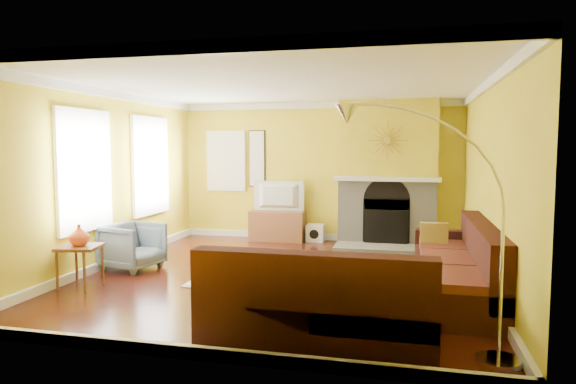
% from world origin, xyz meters
% --- Properties ---
extents(floor, '(5.50, 6.00, 0.02)m').
position_xyz_m(floor, '(0.00, 0.00, -0.01)').
color(floor, '#4F1A10').
rests_on(floor, ground).
extents(ceiling, '(5.50, 6.00, 0.02)m').
position_xyz_m(ceiling, '(0.00, 0.00, 2.71)').
color(ceiling, white).
rests_on(ceiling, ground).
extents(wall_back, '(5.50, 0.02, 2.70)m').
position_xyz_m(wall_back, '(0.00, 3.01, 1.35)').
color(wall_back, yellow).
rests_on(wall_back, ground).
extents(wall_front, '(5.50, 0.02, 2.70)m').
position_xyz_m(wall_front, '(0.00, -3.01, 1.35)').
color(wall_front, yellow).
rests_on(wall_front, ground).
extents(wall_left, '(0.02, 6.00, 2.70)m').
position_xyz_m(wall_left, '(-2.76, 0.00, 1.35)').
color(wall_left, yellow).
rests_on(wall_left, ground).
extents(wall_right, '(0.02, 6.00, 2.70)m').
position_xyz_m(wall_right, '(2.76, 0.00, 1.35)').
color(wall_right, yellow).
rests_on(wall_right, ground).
extents(baseboard, '(5.50, 6.00, 0.12)m').
position_xyz_m(baseboard, '(0.00, 0.00, 0.06)').
color(baseboard, white).
rests_on(baseboard, floor).
extents(crown_molding, '(5.50, 6.00, 0.12)m').
position_xyz_m(crown_molding, '(0.00, 0.00, 2.64)').
color(crown_molding, white).
rests_on(crown_molding, ceiling).
extents(window_left_near, '(0.06, 1.22, 1.72)m').
position_xyz_m(window_left_near, '(-2.72, 1.30, 1.50)').
color(window_left_near, white).
rests_on(window_left_near, wall_left).
extents(window_left_far, '(0.06, 1.22, 1.72)m').
position_xyz_m(window_left_far, '(-2.72, -0.60, 1.50)').
color(window_left_far, white).
rests_on(window_left_far, wall_left).
extents(window_back, '(0.82, 0.06, 1.22)m').
position_xyz_m(window_back, '(-1.90, 2.96, 1.55)').
color(window_back, white).
rests_on(window_back, wall_back).
extents(wall_art, '(0.34, 0.04, 1.14)m').
position_xyz_m(wall_art, '(-1.25, 2.97, 1.60)').
color(wall_art, white).
rests_on(wall_art, wall_back).
extents(fireplace, '(1.80, 0.40, 2.70)m').
position_xyz_m(fireplace, '(1.35, 2.80, 1.35)').
color(fireplace, '#9F9C96').
rests_on(fireplace, floor).
extents(mantel, '(1.92, 0.22, 0.08)m').
position_xyz_m(mantel, '(1.35, 2.56, 1.25)').
color(mantel, white).
rests_on(mantel, fireplace).
extents(hearth, '(1.80, 0.70, 0.06)m').
position_xyz_m(hearth, '(1.35, 2.25, 0.03)').
color(hearth, '#9F9C96').
rests_on(hearth, floor).
extents(sunburst, '(0.70, 0.04, 0.70)m').
position_xyz_m(sunburst, '(1.35, 2.57, 1.95)').
color(sunburst, olive).
rests_on(sunburst, fireplace).
extents(rug, '(2.40, 1.80, 0.02)m').
position_xyz_m(rug, '(0.06, 0.00, 0.01)').
color(rug, beige).
rests_on(rug, floor).
extents(sectional_sofa, '(2.93, 3.66, 0.90)m').
position_xyz_m(sectional_sofa, '(1.28, -0.87, 0.45)').
color(sectional_sofa, '#391612').
rests_on(sectional_sofa, floor).
extents(coffee_table, '(0.98, 0.98, 0.35)m').
position_xyz_m(coffee_table, '(0.33, -0.78, 0.18)').
color(coffee_table, white).
rests_on(coffee_table, floor).
extents(media_console, '(1.07, 0.48, 0.59)m').
position_xyz_m(media_console, '(-0.74, 2.69, 0.29)').
color(media_console, brown).
rests_on(media_console, floor).
extents(tv, '(1.01, 0.16, 0.58)m').
position_xyz_m(tv, '(-0.74, 2.69, 0.88)').
color(tv, black).
rests_on(tv, media_console).
extents(subwoofer, '(0.33, 0.33, 0.33)m').
position_xyz_m(subwoofer, '(-0.00, 2.77, 0.17)').
color(subwoofer, white).
rests_on(subwoofer, floor).
extents(armchair, '(0.91, 0.89, 0.69)m').
position_xyz_m(armchair, '(-2.28, -0.10, 0.35)').
color(armchair, slate).
rests_on(armchair, floor).
extents(side_table, '(0.59, 0.59, 0.55)m').
position_xyz_m(side_table, '(-2.43, -1.16, 0.27)').
color(side_table, brown).
rests_on(side_table, floor).
extents(vase, '(0.29, 0.29, 0.28)m').
position_xyz_m(vase, '(-2.43, -1.16, 0.69)').
color(vase, '#E85529').
rests_on(vase, side_table).
extents(book, '(0.31, 0.34, 0.03)m').
position_xyz_m(book, '(0.20, -0.69, 0.37)').
color(book, white).
rests_on(book, coffee_table).
extents(arc_lamp, '(1.39, 0.36, 2.19)m').
position_xyz_m(arc_lamp, '(1.91, -2.50, 1.09)').
color(arc_lamp, silver).
rests_on(arc_lamp, floor).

